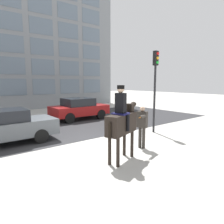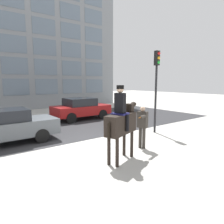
{
  "view_description": "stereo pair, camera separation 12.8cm",
  "coord_description": "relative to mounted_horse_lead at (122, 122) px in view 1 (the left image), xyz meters",
  "views": [
    {
      "loc": [
        -4.3,
        -7.19,
        2.65
      ],
      "look_at": [
        0.28,
        -1.38,
        1.53
      ],
      "focal_mm": 32.0,
      "sensor_mm": 36.0,
      "label": 1
    },
    {
      "loc": [
        -4.2,
        -7.27,
        2.65
      ],
      "look_at": [
        0.28,
        -1.38,
        1.53
      ],
      "focal_mm": 32.0,
      "sensor_mm": 36.0,
      "label": 2
    }
  ],
  "objects": [
    {
      "name": "ground_plane",
      "position": [
        0.01,
        2.28,
        -1.34
      ],
      "size": [
        80.0,
        80.0,
        0.0
      ],
      "primitive_type": "plane",
      "color": "#B2AFA8"
    },
    {
      "name": "traffic_light",
      "position": [
        3.88,
        1.86,
        1.47
      ],
      "size": [
        0.24,
        0.29,
        4.2
      ],
      "color": "black",
      "rests_on": "ground_plane"
    },
    {
      "name": "street_car_near_lane",
      "position": [
        -2.88,
        4.44,
        -0.56
      ],
      "size": [
        4.4,
        1.78,
        1.49
      ],
      "color": "#51565B",
      "rests_on": "ground_plane"
    },
    {
      "name": "street_car_far_lane",
      "position": [
        2.6,
        7.63,
        -0.55
      ],
      "size": [
        3.98,
        2.01,
        1.52
      ],
      "color": "maroon",
      "rests_on": "ground_plane"
    },
    {
      "name": "office_building_facade",
      "position": [
        0.01,
        15.28,
        6.32
      ],
      "size": [
        22.53,
        0.33,
        15.31
      ],
      "color": "gray",
      "rests_on": "ground_plane"
    },
    {
      "name": "road_surface",
      "position": [
        0.01,
        7.03,
        -1.34
      ],
      "size": [
        22.53,
        8.5,
        0.01
      ],
      "color": "#2D2D30",
      "rests_on": "ground_plane"
    },
    {
      "name": "pedestrian_bystander",
      "position": [
        1.47,
        0.46,
        -0.34
      ],
      "size": [
        0.8,
        0.63,
        1.7
      ],
      "rotation": [
        0.0,
        0.0,
        -2.83
      ],
      "color": "#332D28",
      "rests_on": "ground_plane"
    },
    {
      "name": "mounted_horse_lead",
      "position": [
        0.0,
        0.0,
        0.0
      ],
      "size": [
        1.75,
        0.91,
        2.55
      ],
      "rotation": [
        0.0,
        0.0,
        0.36
      ],
      "color": "black",
      "rests_on": "ground_plane"
    }
  ]
}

